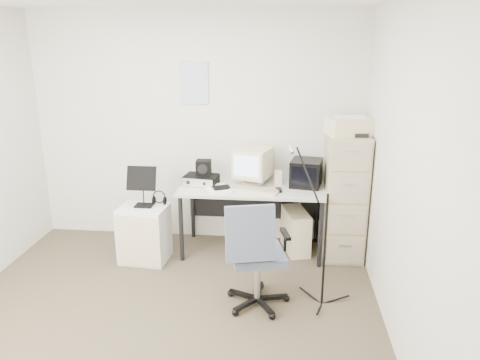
# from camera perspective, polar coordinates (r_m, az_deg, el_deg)

# --- Properties ---
(floor) EXTENTS (3.60, 3.60, 0.01)m
(floor) POSITION_cam_1_polar(r_m,az_deg,el_deg) (3.98, -9.69, -17.18)
(floor) COLOR #433A2A
(floor) RESTS_ON ground
(wall_back) EXTENTS (3.60, 0.02, 2.50)m
(wall_back) POSITION_cam_1_polar(r_m,az_deg,el_deg) (5.14, -5.21, 6.17)
(wall_back) COLOR beige
(wall_back) RESTS_ON ground
(wall_front) EXTENTS (3.60, 0.02, 2.50)m
(wall_front) POSITION_cam_1_polar(r_m,az_deg,el_deg) (1.92, -26.11, -15.28)
(wall_front) COLOR beige
(wall_front) RESTS_ON ground
(wall_right) EXTENTS (0.02, 3.60, 2.50)m
(wall_right) POSITION_cam_1_polar(r_m,az_deg,el_deg) (3.41, 19.72, -0.50)
(wall_right) COLOR beige
(wall_right) RESTS_ON ground
(wall_calendar) EXTENTS (0.30, 0.02, 0.44)m
(wall_calendar) POSITION_cam_1_polar(r_m,az_deg,el_deg) (5.06, -5.62, 11.71)
(wall_calendar) COLOR white
(wall_calendar) RESTS_ON wall_back
(filing_cabinet) EXTENTS (0.40, 0.60, 1.30)m
(filing_cabinet) POSITION_cam_1_polar(r_m,az_deg,el_deg) (4.94, 12.61, -1.86)
(filing_cabinet) COLOR #BFB488
(filing_cabinet) RESTS_ON floor
(printer) EXTENTS (0.50, 0.41, 0.17)m
(printer) POSITION_cam_1_polar(r_m,az_deg,el_deg) (4.70, 13.27, 6.40)
(printer) COLOR beige
(printer) RESTS_ON filing_cabinet
(desk) EXTENTS (1.50, 0.70, 0.73)m
(desk) POSITION_cam_1_polar(r_m,az_deg,el_deg) (4.98, 1.49, -4.77)
(desk) COLOR beige
(desk) RESTS_ON floor
(crt_monitor) EXTENTS (0.43, 0.44, 0.38)m
(crt_monitor) POSITION_cam_1_polar(r_m,az_deg,el_deg) (4.90, 1.59, 1.72)
(crt_monitor) COLOR beige
(crt_monitor) RESTS_ON desk
(crt_tv) EXTENTS (0.36, 0.37, 0.28)m
(crt_tv) POSITION_cam_1_polar(r_m,az_deg,el_deg) (4.89, 8.07, 0.87)
(crt_tv) COLOR black
(crt_tv) RESTS_ON desk
(desk_speaker) EXTENTS (0.09, 0.09, 0.15)m
(desk_speaker) POSITION_cam_1_polar(r_m,az_deg,el_deg) (4.92, 4.63, 0.32)
(desk_speaker) COLOR beige
(desk_speaker) RESTS_ON desk
(keyboard) EXTENTS (0.53, 0.31, 0.03)m
(keyboard) POSITION_cam_1_polar(r_m,az_deg,el_deg) (4.69, 1.70, -1.25)
(keyboard) COLOR beige
(keyboard) RESTS_ON desk
(mouse) EXTENTS (0.07, 0.11, 0.03)m
(mouse) POSITION_cam_1_polar(r_m,az_deg,el_deg) (4.70, 4.74, -1.22)
(mouse) COLOR black
(mouse) RESTS_ON desk
(radio_receiver) EXTENTS (0.38, 0.30, 0.10)m
(radio_receiver) POSITION_cam_1_polar(r_m,az_deg,el_deg) (4.93, -4.76, 0.04)
(radio_receiver) COLOR black
(radio_receiver) RESTS_ON desk
(radio_speaker) EXTENTS (0.16, 0.15, 0.15)m
(radio_speaker) POSITION_cam_1_polar(r_m,az_deg,el_deg) (4.92, -4.45, 1.55)
(radio_speaker) COLOR black
(radio_speaker) RESTS_ON radio_receiver
(papers) EXTENTS (0.32, 0.36, 0.02)m
(papers) POSITION_cam_1_polar(r_m,az_deg,el_deg) (4.75, -2.75, -1.08)
(papers) COLOR white
(papers) RESTS_ON desk
(pc_tower) EXTENTS (0.32, 0.52, 0.45)m
(pc_tower) POSITION_cam_1_polar(r_m,az_deg,el_deg) (5.08, 6.80, -6.15)
(pc_tower) COLOR beige
(pc_tower) RESTS_ON floor
(office_chair) EXTENTS (0.68, 0.68, 0.97)m
(office_chair) POSITION_cam_1_polar(r_m,az_deg,el_deg) (3.96, 2.16, -8.88)
(office_chair) COLOR #52576D
(office_chair) RESTS_ON floor
(side_cart) EXTENTS (0.50, 0.41, 0.58)m
(side_cart) POSITION_cam_1_polar(r_m,az_deg,el_deg) (4.91, -11.59, -6.44)
(side_cart) COLOR silver
(side_cart) RESTS_ON floor
(music_stand) EXTENTS (0.33, 0.26, 0.43)m
(music_stand) POSITION_cam_1_polar(r_m,az_deg,el_deg) (4.76, -11.76, -0.71)
(music_stand) COLOR black
(music_stand) RESTS_ON side_cart
(headphones) EXTENTS (0.16, 0.16, 0.03)m
(headphones) POSITION_cam_1_polar(r_m,az_deg,el_deg) (4.85, -9.81, -2.36)
(headphones) COLOR black
(headphones) RESTS_ON side_cart
(mic_stand) EXTENTS (0.03, 0.03, 1.32)m
(mic_stand) POSITION_cam_1_polar(r_m,az_deg,el_deg) (3.96, 10.40, -6.44)
(mic_stand) COLOR black
(mic_stand) RESTS_ON floor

